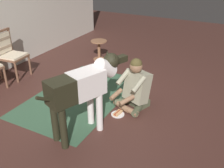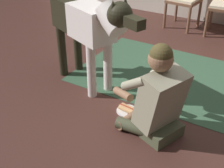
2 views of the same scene
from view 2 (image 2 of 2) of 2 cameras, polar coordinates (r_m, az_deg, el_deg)
ground_plane at (r=3.47m, az=10.44°, el=-1.16°), size 13.94×13.94×0.00m
area_rug at (r=3.72m, az=12.39°, el=1.04°), size 2.38×1.48×0.01m
person_sitting_on_floor at (r=2.66m, az=8.41°, el=-2.71°), size 0.73×0.61×0.88m
large_dog at (r=3.19m, az=-4.40°, el=11.00°), size 1.40×0.65×1.11m
hot_dog_on_plate at (r=3.08m, az=2.88°, el=-4.76°), size 0.22×0.22×0.06m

